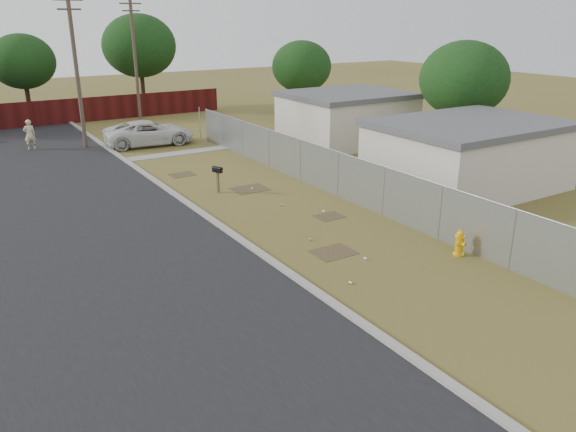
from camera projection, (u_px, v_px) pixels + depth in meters
ground at (278, 208)px, 23.36m from camera, size 120.00×120.00×0.00m
street at (67, 185)px, 26.40m from camera, size 15.10×60.00×0.12m
chainlink_fence at (325, 173)px, 25.47m from camera, size 0.10×27.06×2.02m
privacy_fence at (25, 115)px, 40.02m from camera, size 30.00×0.12×1.80m
utility_poles at (65, 62)px, 36.45m from camera, size 12.60×8.24×9.00m
houses at (402, 134)px, 30.18m from camera, size 9.30×17.24×3.10m
horizon_trees at (121, 58)px, 41.03m from camera, size 33.32×31.94×7.78m
fire_hydrant at (460, 243)px, 18.61m from camera, size 0.43×0.44×0.92m
mailbox at (218, 172)px, 25.08m from camera, size 0.36×0.52×1.22m
pickup_truck at (149, 133)px, 34.55m from camera, size 5.63×2.98×1.51m
pedestrian at (30, 135)px, 33.32m from camera, size 0.67×0.46×1.79m
scattered_litter at (309, 226)px, 21.25m from camera, size 3.20×10.25×0.07m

